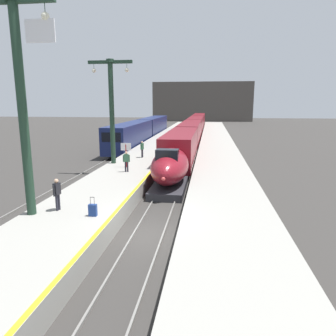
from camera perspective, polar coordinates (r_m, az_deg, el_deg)
ground_plane at (r=16.27m, az=-3.60°, el=-12.13°), size 260.00×260.00×0.00m
platform_left at (r=40.42m, az=-2.53°, el=3.09°), size 4.80×110.00×1.05m
platform_right at (r=39.82m, az=9.04°, el=2.83°), size 4.80×110.00×1.05m
platform_left_safety_stripe at (r=40.01m, az=0.69°, el=3.78°), size 0.20×107.80×0.01m
rail_main_left at (r=42.76m, az=2.48°, el=2.93°), size 0.08×110.00×0.12m
rail_main_right at (r=42.65m, az=4.49°, el=2.89°), size 0.08×110.00×0.12m
rail_secondary_left at (r=44.20m, az=-8.05°, el=3.12°), size 0.08×110.00×0.12m
rail_secondary_right at (r=43.82m, az=-6.16°, el=3.09°), size 0.08×110.00×0.12m
highspeed_train_main at (r=57.19m, az=4.58°, el=7.05°), size 2.92×75.78×3.60m
regional_train_adjacent at (r=53.88m, az=-4.37°, el=6.94°), size 2.85×36.60×3.80m
station_column_near at (r=16.65m, az=-25.00°, el=12.95°), size 4.00×0.68×10.23m
station_column_mid at (r=29.38m, az=-10.20°, el=11.65°), size 4.00×0.68×9.29m
passenger_near_edge at (r=17.35m, az=-19.45°, el=-4.11°), size 0.29×0.56×1.69m
passenger_mid_platform at (r=25.72m, az=-7.54°, el=1.46°), size 0.55×0.32×1.69m
passenger_far_waiting at (r=32.45m, az=-4.70°, el=3.64°), size 0.29×0.56×1.69m
rolling_suitcase at (r=16.18m, az=-13.47°, el=-7.42°), size 0.40×0.22×0.98m
departure_info_board at (r=27.57m, az=-7.62°, el=3.23°), size 0.90×0.10×2.12m
terminus_back_wall at (r=116.63m, az=6.20°, el=11.84°), size 36.00×2.00×14.00m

